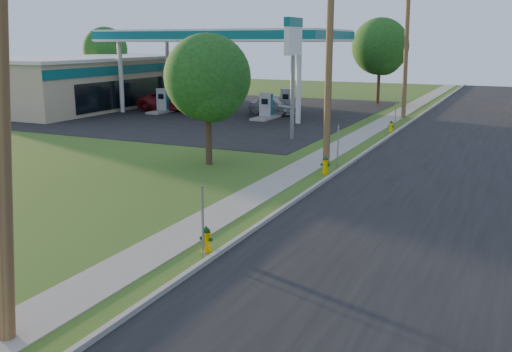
% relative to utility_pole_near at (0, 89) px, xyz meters
% --- Properties ---
extents(ground_plane, '(140.00, 140.00, 0.00)m').
position_rel_utility_pole_near_xyz_m(ground_plane, '(0.60, 1.00, -4.80)').
color(ground_plane, '#355B23').
rests_on(ground_plane, ground).
extents(road, '(8.00, 120.00, 0.02)m').
position_rel_utility_pole_near_xyz_m(road, '(5.10, 11.00, -4.79)').
color(road, black).
rests_on(road, ground).
extents(curb, '(0.15, 120.00, 0.15)m').
position_rel_utility_pole_near_xyz_m(curb, '(1.10, 11.00, -4.73)').
color(curb, gray).
rests_on(curb, ground).
extents(sidewalk, '(1.50, 120.00, 0.03)m').
position_rel_utility_pole_near_xyz_m(sidewalk, '(-0.65, 11.00, -4.79)').
color(sidewalk, '#9B978C').
rests_on(sidewalk, ground).
extents(forecourt, '(26.00, 28.00, 0.02)m').
position_rel_utility_pole_near_xyz_m(forecourt, '(-15.40, 33.00, -4.79)').
color(forecourt, black).
rests_on(forecourt, ground).
extents(utility_pole_near, '(1.40, 0.32, 9.48)m').
position_rel_utility_pole_near_xyz_m(utility_pole_near, '(0.00, 0.00, 0.00)').
color(utility_pole_near, brown).
rests_on(utility_pole_near, ground).
extents(utility_pole_mid, '(1.40, 0.32, 9.80)m').
position_rel_utility_pole_near_xyz_m(utility_pole_mid, '(-0.00, 18.00, 0.15)').
color(utility_pole_mid, brown).
rests_on(utility_pole_mid, ground).
extents(utility_pole_far, '(1.40, 0.32, 9.50)m').
position_rel_utility_pole_near_xyz_m(utility_pole_far, '(-0.00, 36.00, 0.00)').
color(utility_pole_far, brown).
rests_on(utility_pole_far, ground).
extents(sign_post_near, '(0.05, 0.04, 2.00)m').
position_rel_utility_pole_near_xyz_m(sign_post_near, '(0.85, 5.20, -3.80)').
color(sign_post_near, gray).
rests_on(sign_post_near, ground).
extents(sign_post_mid, '(0.05, 0.04, 2.00)m').
position_rel_utility_pole_near_xyz_m(sign_post_mid, '(0.85, 17.00, -3.80)').
color(sign_post_mid, gray).
rests_on(sign_post_mid, ground).
extents(sign_post_far, '(0.05, 0.04, 2.00)m').
position_rel_utility_pole_near_xyz_m(sign_post_far, '(0.85, 29.20, -3.80)').
color(sign_post_far, gray).
rests_on(sign_post_far, ground).
extents(gas_canopy, '(18.18, 9.18, 6.40)m').
position_rel_utility_pole_near_xyz_m(gas_canopy, '(-13.40, 33.00, 1.09)').
color(gas_canopy, silver).
rests_on(gas_canopy, ground).
extents(fuel_pump_nw, '(1.20, 3.20, 1.90)m').
position_rel_utility_pole_near_xyz_m(fuel_pump_nw, '(-17.90, 31.00, -4.08)').
color(fuel_pump_nw, gray).
rests_on(fuel_pump_nw, ground).
extents(fuel_pump_ne, '(1.20, 3.20, 1.90)m').
position_rel_utility_pole_near_xyz_m(fuel_pump_ne, '(-8.90, 31.00, -4.08)').
color(fuel_pump_ne, gray).
rests_on(fuel_pump_ne, ground).
extents(fuel_pump_sw, '(1.20, 3.20, 1.90)m').
position_rel_utility_pole_near_xyz_m(fuel_pump_sw, '(-17.90, 35.00, -4.08)').
color(fuel_pump_sw, gray).
rests_on(fuel_pump_sw, ground).
extents(fuel_pump_se, '(1.20, 3.20, 1.90)m').
position_rel_utility_pole_near_xyz_m(fuel_pump_se, '(-8.90, 35.00, -4.08)').
color(fuel_pump_se, gray).
rests_on(fuel_pump_se, ground).
extents(convenience_store, '(10.40, 22.40, 4.25)m').
position_rel_utility_pole_near_xyz_m(convenience_store, '(-26.38, 33.00, -2.67)').
color(convenience_store, tan).
rests_on(convenience_store, ground).
extents(price_pylon, '(0.34, 2.04, 6.85)m').
position_rel_utility_pole_near_xyz_m(price_pylon, '(-3.90, 23.50, 0.63)').
color(price_pylon, gray).
rests_on(price_pylon, ground).
extents(tree_verge, '(3.93, 3.93, 5.95)m').
position_rel_utility_pole_near_xyz_m(tree_verge, '(-4.79, 15.49, -0.97)').
color(tree_verge, '#3B261A').
rests_on(tree_verge, ground).
extents(tree_lot, '(5.02, 5.02, 7.60)m').
position_rel_utility_pole_near_xyz_m(tree_lot, '(-3.79, 44.45, 0.09)').
color(tree_lot, '#3B261A').
rests_on(tree_lot, ground).
extents(tree_back, '(4.63, 4.63, 7.02)m').
position_rel_utility_pole_near_xyz_m(tree_back, '(-32.40, 41.97, -0.28)').
color(tree_back, '#3B261A').
rests_on(tree_back, ground).
extents(hydrant_near, '(0.37, 0.33, 0.72)m').
position_rel_utility_pole_near_xyz_m(hydrant_near, '(0.66, 5.69, -4.45)').
color(hydrant_near, '#E8A900').
rests_on(hydrant_near, ground).
extents(hydrant_mid, '(0.40, 0.36, 0.79)m').
position_rel_utility_pole_near_xyz_m(hydrant_mid, '(0.63, 15.98, -4.42)').
color(hydrant_mid, '#E9BE00').
rests_on(hydrant_mid, ground).
extents(hydrant_far, '(0.36, 0.32, 0.71)m').
position_rel_utility_pole_near_xyz_m(hydrant_far, '(0.70, 28.81, -4.46)').
color(hydrant_far, '#FBD301').
rests_on(hydrant_far, ground).
extents(car_red, '(6.14, 3.76, 1.59)m').
position_rel_utility_pole_near_xyz_m(car_red, '(-17.76, 32.30, -4.01)').
color(car_red, maroon).
rests_on(car_red, ground).
extents(car_silver, '(4.36, 2.70, 1.39)m').
position_rel_utility_pole_near_xyz_m(car_silver, '(-9.47, 33.56, -4.11)').
color(car_silver, silver).
rests_on(car_silver, ground).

